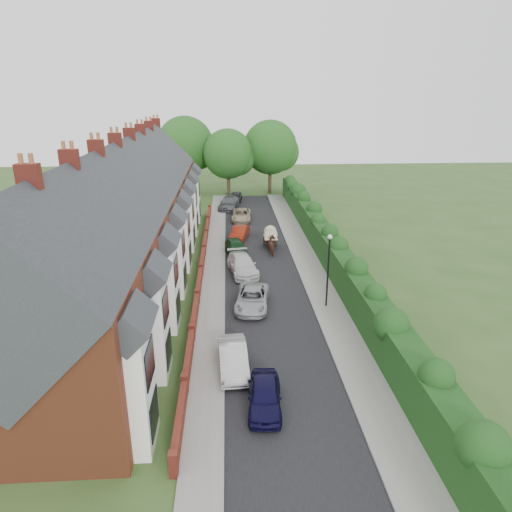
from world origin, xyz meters
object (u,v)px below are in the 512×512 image
at_px(car_navy, 265,396).
at_px(car_green, 236,248).
at_px(car_silver_b, 252,298).
at_px(car_grey, 229,203).
at_px(car_black, 236,196).
at_px(car_beige, 242,215).
at_px(lamppost, 328,262).
at_px(horse_cart, 271,236).
at_px(car_red, 240,233).
at_px(horse, 273,246).
at_px(car_silver_a, 233,358).
at_px(car_white, 242,265).

relative_size(car_navy, car_green, 0.90).
height_order(car_silver_b, car_grey, car_grey).
bearing_deg(car_black, car_grey, -95.40).
bearing_deg(car_beige, car_black, 96.79).
distance_m(lamppost, horse_cart, 13.45).
bearing_deg(horse_cart, car_red, 135.91).
xyz_separation_m(car_navy, car_silver_b, (0.00, 10.54, 0.00)).
bearing_deg(car_green, horse, -9.09).
distance_m(car_silver_b, car_beige, 22.51).
height_order(car_black, horse_cart, horse_cart).
relative_size(car_silver_a, car_green, 0.99).
bearing_deg(car_red, car_beige, 99.78).
distance_m(lamppost, car_white, 8.95).
bearing_deg(car_white, horse, 47.39).
relative_size(car_silver_a, car_red, 1.05).
height_order(car_navy, horse_cart, horse_cart).
height_order(car_white, car_green, car_green).
bearing_deg(car_green, car_beige, 77.58).
distance_m(car_green, car_red, 4.77).
height_order(car_silver_a, car_beige, car_silver_a).
xyz_separation_m(car_silver_a, car_black, (0.94, 39.80, -0.05)).
height_order(car_silver_b, car_beige, car_silver_b).
bearing_deg(car_silver_b, car_grey, 100.30).
bearing_deg(car_silver_b, horse_cart, 86.70).
height_order(lamppost, horse_cart, lamppost).
xyz_separation_m(car_beige, horse, (2.41, -11.90, 0.18)).
distance_m(lamppost, horse, 11.52).
xyz_separation_m(car_silver_b, horse, (2.41, 10.61, 0.17)).
bearing_deg(car_silver_a, car_navy, -69.45).
distance_m(car_white, car_black, 26.19).
xyz_separation_m(car_green, car_red, (0.47, 4.75, -0.06)).
relative_size(car_silver_b, car_white, 0.95).
relative_size(car_silver_b, car_grey, 0.89).
bearing_deg(car_beige, car_silver_a, -88.53).
distance_m(lamppost, car_silver_a, 9.85).
bearing_deg(horse_cart, car_green, -148.36).
bearing_deg(car_red, horse_cart, -31.02).
height_order(car_navy, car_silver_a, car_silver_a).
bearing_deg(car_green, car_grey, 83.53).
relative_size(car_red, car_beige, 0.86).
relative_size(car_green, car_black, 1.12).
distance_m(car_beige, horse, 12.14).
relative_size(car_silver_a, car_beige, 0.91).
height_order(car_grey, car_black, car_grey).
bearing_deg(lamppost, car_black, 99.45).
xyz_separation_m(car_silver_a, car_silver_b, (1.40, 7.35, -0.04)).
distance_m(car_silver_a, car_red, 22.78).
distance_m(car_white, car_beige, 16.25).
relative_size(lamppost, car_silver_b, 1.11).
xyz_separation_m(car_navy, car_red, (-0.41, 25.94, 0.01)).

